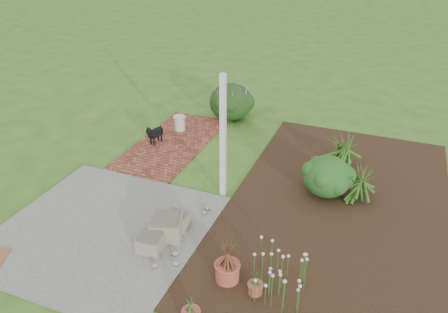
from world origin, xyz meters
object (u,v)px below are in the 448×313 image
at_px(stone_trough_near, 151,243).
at_px(evergreen_shrub, 327,175).
at_px(cream_ceramic_urn, 179,123).
at_px(black_dog, 154,133).

bearing_deg(stone_trough_near, evergreen_shrub, 49.77).
xyz_separation_m(stone_trough_near, cream_ceramic_urn, (-1.68, 4.36, 0.05)).
xyz_separation_m(stone_trough_near, black_dog, (-1.89, 3.44, 0.14)).
distance_m(stone_trough_near, black_dog, 3.93).
relative_size(cream_ceramic_urn, evergreen_shrub, 0.39).
relative_size(black_dog, evergreen_shrub, 0.55).
height_order(black_dog, evergreen_shrub, evergreen_shrub).
distance_m(cream_ceramic_urn, evergreen_shrub, 4.34).
bearing_deg(stone_trough_near, cream_ceramic_urn, 111.11).
distance_m(black_dog, evergreen_shrub, 4.29).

